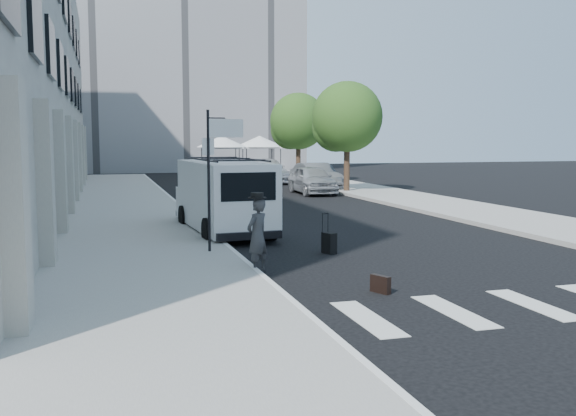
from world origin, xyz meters
TOP-DOWN VIEW (x-y plane):
  - ground at (0.00, 0.00)m, footprint 120.00×120.00m
  - sidewalk_left at (-4.25, 16.00)m, footprint 4.50×48.00m
  - sidewalk_right at (9.00, 20.00)m, footprint 4.00×56.00m
  - building_far at (2.00, 50.00)m, footprint 22.00×12.00m
  - sign_pole at (-2.36, 3.20)m, footprint 1.03×0.07m
  - tree_near at (7.50, 20.15)m, footprint 3.80×3.83m
  - tree_far at (7.50, 29.15)m, footprint 3.80×3.83m
  - tent_left at (4.00, 38.00)m, footprint 4.00×4.00m
  - tent_right at (7.20, 38.50)m, footprint 4.00×4.00m
  - businessman at (-1.90, 0.98)m, footprint 0.72×0.69m
  - briefcase at (-0.05, -1.43)m, footprint 0.28×0.45m
  - suitcase at (0.45, 2.88)m, footprint 0.35×0.43m
  - cargo_van at (-1.51, 7.26)m, footprint 2.41×6.04m
  - parked_car_a at (5.66, 20.09)m, footprint 1.92×4.56m
  - parked_car_b at (6.80, 22.82)m, footprint 1.88×4.78m
  - parked_car_c at (5.49, 29.37)m, footprint 2.32×5.57m

SIDE VIEW (x-z plane):
  - ground at x=0.00m, z-range 0.00..0.00m
  - sidewalk_left at x=-4.25m, z-range 0.00..0.15m
  - sidewalk_right at x=9.00m, z-range 0.00..0.15m
  - briefcase at x=-0.05m, z-range 0.00..0.34m
  - suitcase at x=0.45m, z-range -0.24..0.79m
  - parked_car_a at x=5.66m, z-range 0.00..1.54m
  - parked_car_b at x=6.80m, z-range 0.00..1.55m
  - parked_car_c at x=5.49m, z-range 0.00..1.61m
  - businessman at x=-1.90m, z-range 0.00..1.66m
  - cargo_van at x=-1.51m, z-range 0.04..2.28m
  - sign_pole at x=-2.36m, z-range 0.90..4.40m
  - tent_left at x=4.00m, z-range 1.11..4.31m
  - tent_right at x=7.20m, z-range 1.11..4.31m
  - tree_near at x=7.50m, z-range 0.96..6.99m
  - tree_far at x=7.50m, z-range 0.96..6.99m
  - building_far at x=2.00m, z-range 0.00..25.00m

